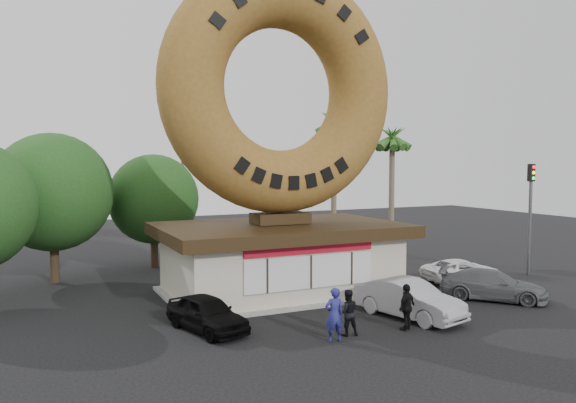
% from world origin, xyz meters
% --- Properties ---
extents(ground, '(90.00, 90.00, 0.00)m').
position_xyz_m(ground, '(0.00, 0.00, 0.00)').
color(ground, black).
rests_on(ground, ground).
extents(donut_shop, '(11.20, 7.20, 3.80)m').
position_xyz_m(donut_shop, '(0.00, 5.98, 1.77)').
color(donut_shop, beige).
rests_on(donut_shop, ground).
extents(giant_donut, '(11.39, 2.90, 11.39)m').
position_xyz_m(giant_donut, '(0.00, 6.00, 9.49)').
color(giant_donut, olive).
rests_on(giant_donut, donut_shop).
extents(tree_west, '(6.00, 6.00, 7.65)m').
position_xyz_m(tree_west, '(-9.50, 13.00, 4.64)').
color(tree_west, '#473321').
rests_on(tree_west, ground).
extents(tree_mid, '(5.20, 5.20, 6.63)m').
position_xyz_m(tree_mid, '(-4.00, 15.00, 4.02)').
color(tree_mid, '#473321').
rests_on(tree_mid, ground).
extents(palm_near, '(2.60, 2.60, 9.75)m').
position_xyz_m(palm_near, '(7.50, 14.00, 8.41)').
color(palm_near, '#726651').
rests_on(palm_near, ground).
extents(palm_far, '(2.60, 2.60, 8.75)m').
position_xyz_m(palm_far, '(11.00, 12.50, 7.48)').
color(palm_far, '#726651').
rests_on(palm_far, ground).
extents(street_lamp, '(2.11, 0.20, 8.00)m').
position_xyz_m(street_lamp, '(-1.86, 16.00, 4.48)').
color(street_lamp, '#59595E').
rests_on(street_lamp, ground).
extents(traffic_signal, '(0.30, 0.38, 6.07)m').
position_xyz_m(traffic_signal, '(14.00, 3.99, 3.87)').
color(traffic_signal, '#59595E').
rests_on(traffic_signal, ground).
extents(person_left, '(0.72, 0.50, 1.88)m').
position_xyz_m(person_left, '(-1.32, -1.35, 0.94)').
color(person_left, navy).
rests_on(person_left, ground).
extents(person_center, '(0.92, 0.79, 1.65)m').
position_xyz_m(person_center, '(-0.55, -0.94, 0.82)').
color(person_center, black).
rests_on(person_center, ground).
extents(person_right, '(1.09, 0.80, 1.71)m').
position_xyz_m(person_right, '(1.75, -1.34, 0.86)').
color(person_right, black).
rests_on(person_right, ground).
extents(car_black, '(2.52, 4.12, 1.31)m').
position_xyz_m(car_black, '(-4.91, 1.69, 0.65)').
color(car_black, black).
rests_on(car_black, ground).
extents(car_silver, '(2.67, 4.81, 1.50)m').
position_xyz_m(car_silver, '(2.83, -0.07, 0.75)').
color(car_silver, '#9C9CA1').
rests_on(car_silver, ground).
extents(car_grey, '(4.47, 4.66, 1.33)m').
position_xyz_m(car_grey, '(8.06, 0.72, 0.67)').
color(car_grey, slate).
rests_on(car_grey, ground).
extents(car_white, '(4.39, 2.41, 1.17)m').
position_xyz_m(car_white, '(9.47, 4.21, 0.58)').
color(car_white, white).
rests_on(car_white, ground).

